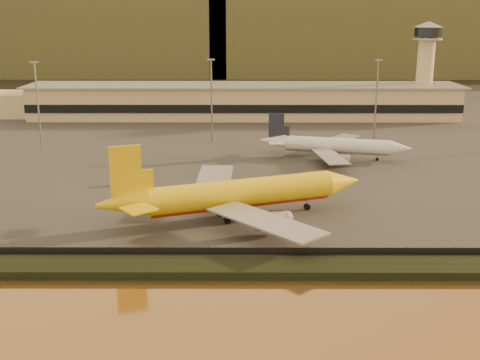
% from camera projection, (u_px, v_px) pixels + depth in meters
% --- Properties ---
extents(ground, '(900.00, 900.00, 0.00)m').
position_uv_depth(ground, '(245.00, 233.00, 110.52)').
color(ground, black).
rests_on(ground, ground).
extents(embankment, '(320.00, 7.00, 1.40)m').
position_uv_depth(embankment, '(246.00, 267.00, 93.96)').
color(embankment, black).
rests_on(embankment, ground).
extents(tarmac, '(320.00, 220.00, 0.20)m').
position_uv_depth(tarmac, '(244.00, 133.00, 201.98)').
color(tarmac, '#2D2D2D').
rests_on(tarmac, ground).
extents(perimeter_fence, '(300.00, 0.05, 2.20)m').
position_uv_depth(perimeter_fence, '(246.00, 254.00, 97.65)').
color(perimeter_fence, black).
rests_on(perimeter_fence, tarmac).
extents(terminal_building, '(202.00, 25.00, 12.60)m').
position_uv_depth(terminal_building, '(206.00, 101.00, 229.79)').
color(terminal_building, tan).
rests_on(terminal_building, tarmac).
extents(control_tower, '(11.20, 11.20, 35.50)m').
position_uv_depth(control_tower, '(426.00, 59.00, 230.63)').
color(control_tower, tan).
rests_on(control_tower, tarmac).
extents(apron_light_masts, '(152.20, 12.20, 25.40)m').
position_uv_depth(apron_light_masts, '(295.00, 94.00, 178.47)').
color(apron_light_masts, slate).
rests_on(apron_light_masts, tarmac).
extents(distant_hills, '(470.00, 160.00, 70.00)m').
position_uv_depth(distant_hills, '(214.00, 23.00, 429.56)').
color(distant_hills, brown).
rests_on(distant_hills, ground).
extents(dhl_cargo_jet, '(52.35, 49.67, 16.16)m').
position_uv_depth(dhl_cargo_jet, '(237.00, 195.00, 116.65)').
color(dhl_cargo_jet, yellow).
rests_on(dhl_cargo_jet, tarmac).
extents(white_narrowbody_jet, '(41.04, 39.30, 11.91)m').
position_uv_depth(white_narrowbody_jet, '(334.00, 146.00, 165.22)').
color(white_narrowbody_jet, white).
rests_on(white_narrowbody_jet, tarmac).
extents(gse_vehicle_yellow, '(4.90, 3.41, 2.02)m').
position_uv_depth(gse_vehicle_yellow, '(317.00, 189.00, 133.52)').
color(gse_vehicle_yellow, yellow).
rests_on(gse_vehicle_yellow, tarmac).
extents(gse_vehicle_white, '(3.66, 1.96, 1.58)m').
position_uv_depth(gse_vehicle_white, '(118.00, 182.00, 140.05)').
color(gse_vehicle_white, white).
rests_on(gse_vehicle_white, tarmac).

